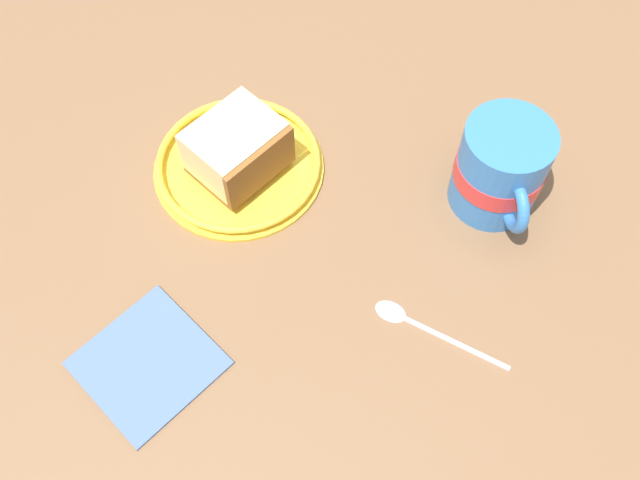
{
  "coord_description": "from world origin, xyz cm",
  "views": [
    {
      "loc": [
        14.07,
        -35.22,
        59.7
      ],
      "look_at": [
        0.44,
        -5.72,
        3.0
      ],
      "focal_mm": 39.73,
      "sensor_mm": 36.0,
      "label": 1
    }
  ],
  "objects_px": {
    "cake_slice": "(237,150)",
    "teaspoon": "(413,321)",
    "small_plate": "(238,166)",
    "folded_napkin": "(148,363)",
    "tea_mug": "(501,169)"
  },
  "relations": [
    {
      "from": "cake_slice",
      "to": "teaspoon",
      "type": "relative_size",
      "value": 0.81
    },
    {
      "from": "small_plate",
      "to": "teaspoon",
      "type": "bearing_deg",
      "value": -20.26
    },
    {
      "from": "teaspoon",
      "to": "folded_napkin",
      "type": "bearing_deg",
      "value": -145.69
    },
    {
      "from": "tea_mug",
      "to": "folded_napkin",
      "type": "distance_m",
      "value": 0.37
    },
    {
      "from": "small_plate",
      "to": "cake_slice",
      "type": "xyz_separation_m",
      "value": [
        0.0,
        -0.0,
        0.03
      ]
    },
    {
      "from": "tea_mug",
      "to": "folded_napkin",
      "type": "bearing_deg",
      "value": -126.67
    },
    {
      "from": "folded_napkin",
      "to": "tea_mug",
      "type": "bearing_deg",
      "value": 53.33
    },
    {
      "from": "teaspoon",
      "to": "tea_mug",
      "type": "bearing_deg",
      "value": 82.43
    },
    {
      "from": "small_plate",
      "to": "cake_slice",
      "type": "bearing_deg",
      "value": -19.07
    },
    {
      "from": "small_plate",
      "to": "folded_napkin",
      "type": "bearing_deg",
      "value": -83.13
    },
    {
      "from": "cake_slice",
      "to": "tea_mug",
      "type": "relative_size",
      "value": 1.03
    },
    {
      "from": "cake_slice",
      "to": "folded_napkin",
      "type": "distance_m",
      "value": 0.22
    },
    {
      "from": "folded_napkin",
      "to": "cake_slice",
      "type": "bearing_deg",
      "value": 96.23
    },
    {
      "from": "small_plate",
      "to": "tea_mug",
      "type": "xyz_separation_m",
      "value": [
        0.25,
        0.08,
        0.04
      ]
    },
    {
      "from": "cake_slice",
      "to": "teaspoon",
      "type": "distance_m",
      "value": 0.24
    }
  ]
}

